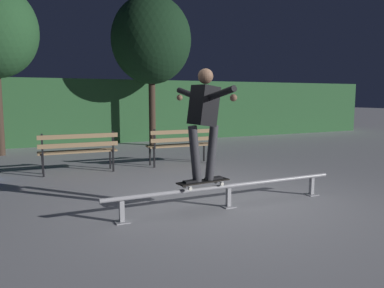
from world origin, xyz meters
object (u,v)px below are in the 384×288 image
grind_rail (228,189)px  skateboard (203,182)px  tree_behind_benches (151,40)px  park_bench_leftmost (78,148)px  park_bench_left_center (182,142)px  skateboarder (204,115)px

grind_rail → skateboard: skateboard is taller
grind_rail → skateboard: 0.44m
skateboard → tree_behind_benches: tree_behind_benches is taller
grind_rail → park_bench_leftmost: (-1.57, 3.45, 0.27)m
park_bench_leftmost → tree_behind_benches: size_ratio=0.33×
park_bench_left_center → tree_behind_benches: bearing=80.5°
skateboard → park_bench_left_center: (1.20, 3.45, 0.12)m
tree_behind_benches → skateboarder: bearing=-104.2°
grind_rail → skateboard: bearing=-180.0°
grind_rail → tree_behind_benches: tree_behind_benches is taller
park_bench_left_center → park_bench_leftmost: bearing=180.0°
skateboarder → tree_behind_benches: size_ratio=0.32×
skateboarder → park_bench_left_center: size_ratio=0.97×
park_bench_left_center → tree_behind_benches: tree_behind_benches is taller
grind_rail → skateboarder: (-0.41, 0.00, 1.09)m
skateboarder → park_bench_leftmost: skateboarder is taller
skateboard → park_bench_leftmost: size_ratio=0.49×
skateboarder → park_bench_left_center: bearing=70.8°
park_bench_left_center → skateboard: bearing=-109.2°
grind_rail → tree_behind_benches: 8.05m
skateboarder → park_bench_left_center: (1.20, 3.45, -0.82)m
park_bench_left_center → tree_behind_benches: size_ratio=0.33×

